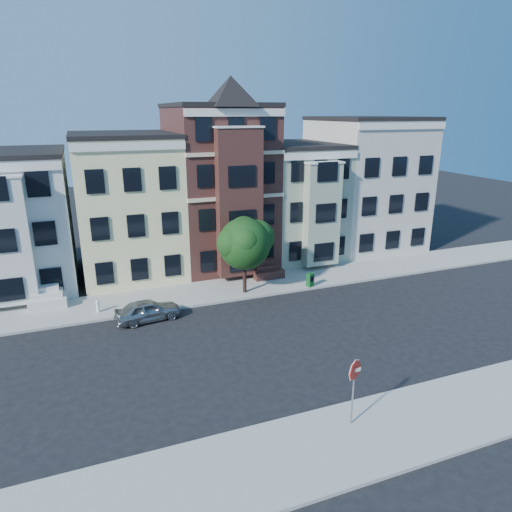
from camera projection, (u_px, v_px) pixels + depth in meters
name	position (u px, v px, depth m)	size (l,w,h in m)	color
ground	(298.00, 338.00, 24.65)	(120.00, 120.00, 0.00)	black
far_sidewalk	(247.00, 286.00, 31.74)	(60.00, 4.00, 0.15)	#9E9B93
near_sidewalk	(390.00, 429.00, 17.52)	(60.00, 4.00, 0.15)	#9E9B93
house_white	(8.00, 222.00, 31.04)	(8.00, 9.00, 9.00)	silver
house_yellow	(128.00, 207.00, 33.63)	(7.00, 9.00, 10.00)	#F4EBA6
house_brown	(219.00, 188.00, 35.73)	(7.00, 9.00, 12.00)	#41211D
house_green	(293.00, 201.00, 38.41)	(6.00, 9.00, 9.00)	#94A189
house_cream	(364.00, 185.00, 40.51)	(8.00, 9.00, 11.00)	beige
street_tree	(244.00, 247.00, 29.64)	(5.40, 5.40, 6.28)	#1B4616
parked_car	(148.00, 310.00, 26.61)	(1.51, 3.75, 1.28)	#979BA0
newspaper_box	(310.00, 280.00, 31.44)	(0.43, 0.38, 0.95)	#135621
fire_hydrant	(98.00, 307.00, 27.46)	(0.21, 0.21, 0.60)	white
stop_sign	(353.00, 388.00, 17.24)	(0.87, 0.12, 3.15)	#BF1007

